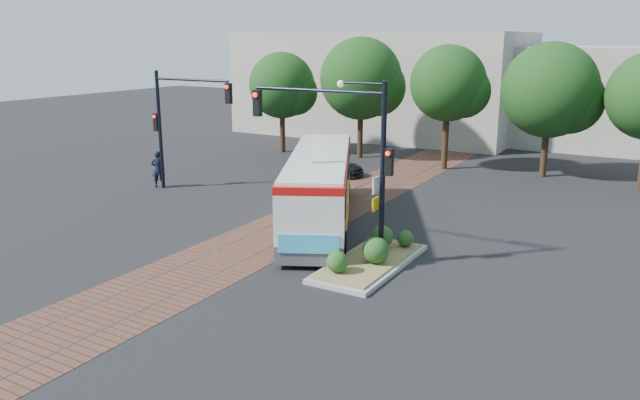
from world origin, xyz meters
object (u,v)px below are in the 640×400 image
at_px(officer, 158,169).
at_px(parked_car, 329,165).
at_px(city_bus, 319,185).
at_px(signal_pole_main, 350,142).
at_px(signal_pole_left, 176,115).
at_px(traffic_island, 372,256).

bearing_deg(officer, parked_car, -170.21).
xyz_separation_m(city_bus, parked_car, (-4.36, 8.63, -1.08)).
xyz_separation_m(signal_pole_main, parked_car, (-7.42, 11.88, -3.58)).
height_order(officer, parked_car, officer).
relative_size(signal_pole_left, officer, 3.14).
bearing_deg(officer, signal_pole_left, 140.43).
bearing_deg(signal_pole_main, city_bus, 133.28).
height_order(traffic_island, parked_car, parked_car).
distance_m(signal_pole_main, parked_car, 14.46).
bearing_deg(parked_car, officer, 132.13).
bearing_deg(signal_pole_left, parked_car, 55.80).
distance_m(city_bus, officer, 10.77).
relative_size(city_bus, signal_pole_left, 1.83).
relative_size(officer, parked_car, 0.48).
relative_size(traffic_island, parked_car, 1.30).
height_order(signal_pole_left, parked_car, signal_pole_left).
relative_size(signal_pole_main, signal_pole_left, 1.00).
distance_m(city_bus, traffic_island, 5.39).
distance_m(signal_pole_main, officer, 14.87).
relative_size(city_bus, signal_pole_main, 1.83).
distance_m(signal_pole_left, parked_car, 9.16).
distance_m(city_bus, signal_pole_main, 5.12).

